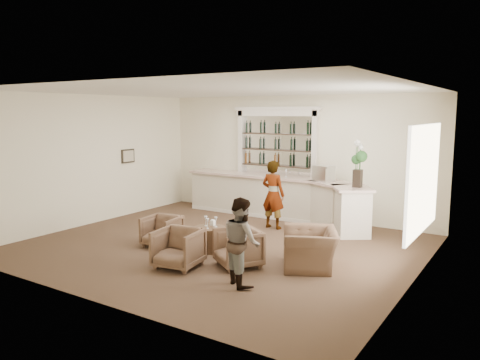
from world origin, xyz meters
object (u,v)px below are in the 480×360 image
object	(u,v)px
guest	(241,241)
armchair_right	(238,248)
cocktail_table	(210,239)
armchair_far	(310,248)
bar_counter	(279,198)
sommelier	(273,195)
armchair_center	(178,248)
flower_vase	(358,161)
armchair_left	(162,231)
espresso_machine	(324,173)

from	to	relation	value
guest	armchair_right	world-z (taller)	guest
cocktail_table	armchair_far	world-z (taller)	armchair_far
bar_counter	sommelier	size ratio (longest dim) A/B	3.38
bar_counter	armchair_center	xyz separation A→B (m)	(0.31, -4.58, -0.21)
armchair_far	flower_vase	xyz separation A→B (m)	(-0.04, 2.69, 1.39)
sommelier	armchair_right	xyz separation A→B (m)	(0.85, -2.91, -0.49)
armchair_far	sommelier	bearing A→B (deg)	-165.66
guest	armchair_left	world-z (taller)	guest
sommelier	bar_counter	bearing A→B (deg)	-67.04
guest	flower_vase	distance (m)	4.26
guest	armchair_left	distance (m)	2.87
armchair_right	flower_vase	bearing A→B (deg)	106.14
guest	armchair_center	world-z (taller)	guest
armchair_far	armchair_center	bearing A→B (deg)	-84.72
armchair_center	armchair_far	size ratio (longest dim) A/B	0.73
cocktail_table	armchair_right	xyz separation A→B (m)	(1.05, -0.53, 0.10)
armchair_right	flower_vase	size ratio (longest dim) A/B	0.72
guest	armchair_center	distance (m)	1.49
sommelier	armchair_far	size ratio (longest dim) A/B	1.54
bar_counter	guest	xyz separation A→B (m)	(1.75, -4.67, 0.16)
sommelier	guest	world-z (taller)	sommelier
bar_counter	cocktail_table	world-z (taller)	bar_counter
cocktail_table	armchair_center	world-z (taller)	armchair_center
sommelier	armchair_center	size ratio (longest dim) A/B	2.12
guest	flower_vase	size ratio (longest dim) A/B	1.36
cocktail_table	guest	world-z (taller)	guest
cocktail_table	sommelier	bearing A→B (deg)	85.37
armchair_center	armchair_right	bearing A→B (deg)	26.94
bar_counter	sommelier	world-z (taller)	sommelier
sommelier	armchair_center	distance (m)	3.59
bar_counter	armchair_right	distance (m)	4.12
armchair_right	flower_vase	world-z (taller)	flower_vase
guest	armchair_right	xyz separation A→B (m)	(-0.54, 0.74, -0.38)
cocktail_table	armchair_right	distance (m)	1.18
bar_counter	armchair_far	bearing A→B (deg)	-54.05
sommelier	armchair_center	world-z (taller)	sommelier
sommelier	guest	distance (m)	3.91
armchair_right	armchair_far	size ratio (longest dim) A/B	0.71
armchair_left	armchair_right	size ratio (longest dim) A/B	0.92
bar_counter	guest	size ratio (longest dim) A/B	3.88
armchair_left	flower_vase	bearing A→B (deg)	36.57
armchair_far	flower_vase	world-z (taller)	flower_vase
armchair_left	armchair_right	bearing A→B (deg)	-14.14
guest	armchair_far	xyz separation A→B (m)	(0.61, 1.41, -0.38)
armchair_left	armchair_far	bearing A→B (deg)	-0.02
cocktail_table	flower_vase	bearing A→B (deg)	52.73
armchair_left	armchair_center	distance (m)	1.51
armchair_far	espresso_machine	bearing A→B (deg)	171.33
cocktail_table	armchair_far	size ratio (longest dim) A/B	0.59
armchair_right	armchair_left	bearing A→B (deg)	-152.40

